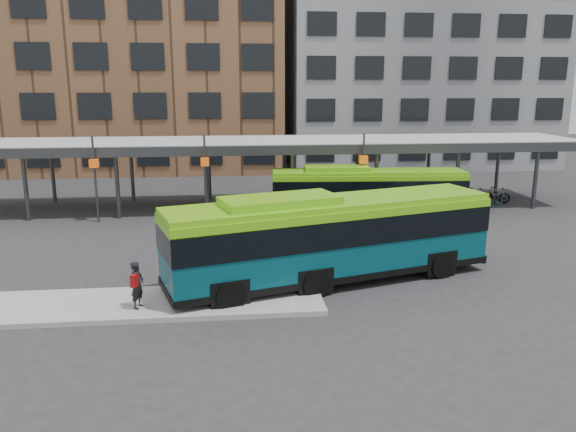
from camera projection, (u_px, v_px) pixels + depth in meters
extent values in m
plane|color=#28282B|center=(273.00, 273.00, 22.88)|extent=(120.00, 120.00, 0.00)
cube|color=gray|center=(121.00, 305.00, 19.40)|extent=(14.00, 3.00, 0.18)
cube|color=#999B9E|center=(256.00, 143.00, 34.54)|extent=(40.00, 6.00, 0.35)
cube|color=#383A3D|center=(258.00, 151.00, 31.67)|extent=(40.00, 0.15, 0.55)
cylinder|color=#383A3D|center=(26.00, 187.00, 31.28)|extent=(0.24, 0.24, 3.80)
cylinder|color=#383A3D|center=(53.00, 173.00, 36.12)|extent=(0.24, 0.24, 3.80)
cylinder|color=#383A3D|center=(117.00, 186.00, 31.79)|extent=(0.24, 0.24, 3.80)
cylinder|color=#383A3D|center=(132.00, 172.00, 36.63)|extent=(0.24, 0.24, 3.80)
cylinder|color=#383A3D|center=(206.00, 184.00, 32.30)|extent=(0.24, 0.24, 3.80)
cylinder|color=#383A3D|center=(209.00, 171.00, 37.14)|extent=(0.24, 0.24, 3.80)
cylinder|color=#383A3D|center=(292.00, 183.00, 32.81)|extent=(0.24, 0.24, 3.80)
cylinder|color=#383A3D|center=(284.00, 170.00, 37.65)|extent=(0.24, 0.24, 3.80)
cylinder|color=#383A3D|center=(376.00, 181.00, 33.32)|extent=(0.24, 0.24, 3.80)
cylinder|color=#383A3D|center=(357.00, 169.00, 38.16)|extent=(0.24, 0.24, 3.80)
cylinder|color=#383A3D|center=(457.00, 180.00, 33.83)|extent=(0.24, 0.24, 3.80)
cylinder|color=#383A3D|center=(428.00, 167.00, 38.67)|extent=(0.24, 0.24, 3.80)
cylinder|color=#383A3D|center=(536.00, 178.00, 34.34)|extent=(0.24, 0.24, 3.80)
cylinder|color=#383A3D|center=(497.00, 166.00, 39.18)|extent=(0.24, 0.24, 3.80)
cylinder|color=#383A3D|center=(95.00, 180.00, 30.80)|extent=(0.12, 0.12, 4.80)
cube|color=#DC520C|center=(94.00, 163.00, 30.59)|extent=(0.45, 0.45, 0.45)
cylinder|color=#383A3D|center=(205.00, 178.00, 31.41)|extent=(0.12, 0.12, 4.80)
cube|color=#DC520C|center=(205.00, 162.00, 31.21)|extent=(0.45, 0.45, 0.45)
cylinder|color=#383A3D|center=(363.00, 175.00, 32.33)|extent=(0.12, 0.12, 4.80)
cube|color=#DC520C|center=(363.00, 160.00, 32.12)|extent=(0.45, 0.45, 0.45)
cube|color=brown|center=(133.00, 44.00, 50.30)|extent=(26.00, 14.00, 22.00)
cube|color=slate|center=(414.00, 57.00, 53.18)|extent=(24.00, 14.00, 20.00)
cube|color=#06414C|center=(332.00, 239.00, 21.56)|extent=(13.03, 6.23, 2.67)
cube|color=black|center=(332.00, 226.00, 21.44)|extent=(13.10, 6.31, 1.01)
cube|color=#62B212|center=(332.00, 203.00, 21.23)|extent=(13.00, 6.13, 0.21)
cube|color=#62B212|center=(280.00, 202.00, 20.38)|extent=(4.64, 3.06, 0.37)
cube|color=black|center=(331.00, 269.00, 21.84)|extent=(13.11, 6.31, 0.26)
cylinder|color=black|center=(442.00, 265.00, 22.27)|extent=(1.11, 0.61, 1.07)
cylinder|color=black|center=(404.00, 248.00, 24.61)|extent=(1.11, 0.61, 1.07)
cylinder|color=black|center=(316.00, 283.00, 20.19)|extent=(1.11, 0.61, 1.07)
cylinder|color=black|center=(288.00, 263.00, 22.52)|extent=(1.11, 0.61, 1.07)
cylinder|color=black|center=(230.00, 296.00, 18.98)|extent=(1.11, 0.61, 1.07)
cylinder|color=black|center=(210.00, 273.00, 21.32)|extent=(1.11, 0.61, 1.07)
cube|color=#06414C|center=(368.00, 193.00, 32.03)|extent=(10.97, 3.00, 2.26)
cube|color=black|center=(368.00, 185.00, 31.92)|extent=(11.02, 3.06, 0.86)
cube|color=#62B212|center=(368.00, 172.00, 31.74)|extent=(10.97, 2.91, 0.18)
cube|color=#62B212|center=(337.00, 169.00, 31.64)|extent=(3.72, 1.87, 0.32)
cube|color=black|center=(367.00, 211.00, 32.26)|extent=(11.03, 3.06, 0.22)
cylinder|color=black|center=(435.00, 214.00, 31.31)|extent=(0.92, 0.33, 0.90)
cylinder|color=black|center=(424.00, 206.00, 33.45)|extent=(0.92, 0.33, 0.90)
cylinder|color=black|center=(351.00, 215.00, 31.14)|extent=(0.92, 0.33, 0.90)
cylinder|color=black|center=(346.00, 206.00, 33.29)|extent=(0.92, 0.33, 0.90)
cylinder|color=black|center=(303.00, 215.00, 31.05)|extent=(0.92, 0.33, 0.90)
cylinder|color=black|center=(300.00, 206.00, 33.19)|extent=(0.92, 0.33, 0.90)
imported|color=black|center=(137.00, 285.00, 18.74)|extent=(0.55, 0.68, 1.62)
cube|color=maroon|center=(134.00, 280.00, 18.52)|extent=(0.26, 0.34, 0.43)
imported|color=slate|center=(428.00, 198.00, 35.64)|extent=(1.87, 0.86, 0.95)
imported|color=slate|center=(441.00, 197.00, 35.71)|extent=(1.81, 0.68, 1.06)
imported|color=slate|center=(451.00, 197.00, 35.88)|extent=(1.77, 1.08, 0.88)
imported|color=slate|center=(467.00, 197.00, 35.55)|extent=(1.74, 0.60, 1.03)
imported|color=slate|center=(464.00, 198.00, 35.55)|extent=(1.84, 1.10, 0.91)
imported|color=slate|center=(475.00, 196.00, 35.95)|extent=(1.81, 0.67, 1.06)
imported|color=slate|center=(490.00, 198.00, 35.58)|extent=(1.71, 0.71, 0.88)
imported|color=slate|center=(496.00, 195.00, 36.22)|extent=(1.81, 1.02, 1.05)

